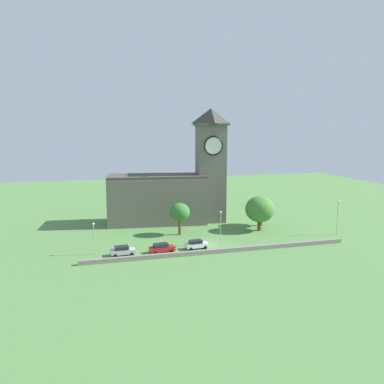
{
  "coord_description": "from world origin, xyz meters",
  "views": [
    {
      "loc": [
        -23.68,
        -71.29,
        22.56
      ],
      "look_at": [
        -1.96,
        8.14,
        9.6
      ],
      "focal_mm": 36.0,
      "sensor_mm": 36.0,
      "label": 1
    }
  ],
  "objects": [
    {
      "name": "ground_plane",
      "position": [
        0.0,
        15.0,
        0.0
      ],
      "size": [
        200.0,
        200.0,
        0.0
      ],
      "primitive_type": "plane",
      "color": "#517F42"
    },
    {
      "name": "tree_by_tower",
      "position": [
        -4.51,
        9.15,
        5.03
      ],
      "size": [
        4.46,
        4.46,
        7.1
      ],
      "color": "brown",
      "rests_on": "ground"
    },
    {
      "name": "car_red",
      "position": [
        -10.77,
        -2.47,
        0.91
      ],
      "size": [
        4.93,
        2.59,
        1.79
      ],
      "color": "red",
      "rests_on": "ground"
    },
    {
      "name": "tree_churchyard",
      "position": [
        14.06,
        7.82,
        4.99
      ],
      "size": [
        6.68,
        6.68,
        8.02
      ],
      "color": "brown",
      "rests_on": "ground"
    },
    {
      "name": "streetlamp_west_mid",
      "position": [
        1.58,
        -0.61,
        4.66
      ],
      "size": [
        0.44,
        0.44,
        6.97
      ],
      "color": "#9EA0A5",
      "rests_on": "ground"
    },
    {
      "name": "car_white",
      "position": [
        -3.81,
        -1.81,
        0.87
      ],
      "size": [
        4.52,
        2.36,
        1.72
      ],
      "color": "silver",
      "rests_on": "ground"
    },
    {
      "name": "streetlamp_west_end",
      "position": [
        -23.01,
        -0.28,
        4.13
      ],
      "size": [
        0.44,
        0.44,
        6.05
      ],
      "color": "#9EA0A5",
      "rests_on": "ground"
    },
    {
      "name": "quay_barrier",
      "position": [
        0.0,
        -5.52,
        0.4
      ],
      "size": [
        51.86,
        0.7,
        0.81
      ],
      "primitive_type": "cube",
      "color": "gray",
      "rests_on": "ground"
    },
    {
      "name": "car_silver",
      "position": [
        -18.04,
        -2.11,
        0.88
      ],
      "size": [
        4.53,
        2.38,
        1.74
      ],
      "color": "silver",
      "rests_on": "ground"
    },
    {
      "name": "streetlamp_central",
      "position": [
        28.97,
        -0.07,
        5.12
      ],
      "size": [
        0.44,
        0.44,
        7.78
      ],
      "color": "#9EA0A5",
      "rests_on": "ground"
    },
    {
      "name": "church",
      "position": [
        -3.09,
        21.49,
        8.59
      ],
      "size": [
        30.32,
        13.21,
        28.22
      ],
      "color": "#666056",
      "rests_on": "ground"
    },
    {
      "name": "tree_riverside_west",
      "position": [
        16.47,
        12.07,
        4.78
      ],
      "size": [
        5.22,
        5.22,
        7.17
      ],
      "color": "brown",
      "rests_on": "ground"
    }
  ]
}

